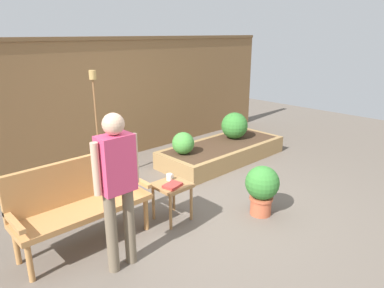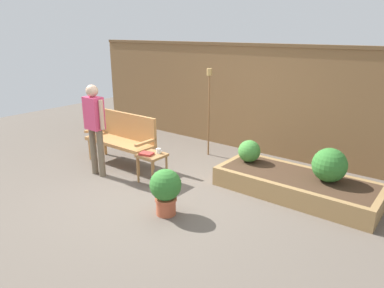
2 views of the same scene
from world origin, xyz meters
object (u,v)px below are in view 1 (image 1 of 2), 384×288
at_px(side_table, 172,190).
at_px(tiki_torch, 95,108).
at_px(cup_on_table, 170,177).
at_px(person_by_bench, 117,180).
at_px(book_on_table, 173,185).
at_px(potted_boxwood, 262,187).
at_px(shrub_near_bench, 183,143).
at_px(shrub_far_corner, 235,126).
at_px(garden_bench, 79,197).

bearing_deg(side_table, tiki_torch, 91.81).
relative_size(side_table, cup_on_table, 4.47).
xyz_separation_m(tiki_torch, person_by_bench, (-0.90, -2.01, -0.24)).
relative_size(book_on_table, potted_boxwood, 0.33).
bearing_deg(potted_boxwood, book_on_table, 147.73).
relative_size(shrub_near_bench, shrub_far_corner, 0.74).
xyz_separation_m(garden_bench, book_on_table, (0.99, -0.38, -0.05)).
distance_m(shrub_far_corner, tiki_torch, 2.66).
bearing_deg(cup_on_table, tiki_torch, 93.91).
xyz_separation_m(cup_on_table, potted_boxwood, (0.85, -0.78, -0.14)).
bearing_deg(tiki_torch, potted_boxwood, -67.66).
bearing_deg(cup_on_table, shrub_near_bench, 41.57).
height_order(side_table, shrub_far_corner, shrub_far_corner).
xyz_separation_m(shrub_near_bench, tiki_torch, (-1.23, 0.56, 0.69)).
distance_m(potted_boxwood, shrub_near_bench, 1.80).
height_order(shrub_near_bench, shrub_far_corner, shrub_far_corner).
height_order(cup_on_table, shrub_near_bench, shrub_near_bench).
distance_m(garden_bench, cup_on_table, 1.11).
bearing_deg(person_by_bench, cup_on_table, 24.71).
relative_size(side_table, person_by_bench, 0.31).
xyz_separation_m(book_on_table, tiki_torch, (-0.00, 1.73, 0.67)).
xyz_separation_m(book_on_table, shrub_near_bench, (1.22, 1.17, -0.01)).
relative_size(shrub_near_bench, tiki_torch, 0.22).
bearing_deg(tiki_torch, garden_bench, -126.09).
height_order(garden_bench, person_by_bench, person_by_bench).
relative_size(potted_boxwood, shrub_far_corner, 1.31).
bearing_deg(garden_bench, cup_on_table, -10.57).
xyz_separation_m(side_table, shrub_far_corner, (2.48, 1.10, 0.15)).
bearing_deg(book_on_table, person_by_bench, -175.91).
bearing_deg(side_table, cup_on_table, 63.05).
height_order(garden_bench, shrub_near_bench, garden_bench).
relative_size(book_on_table, shrub_far_corner, 0.43).
xyz_separation_m(side_table, book_on_table, (-0.05, -0.07, 0.10)).
height_order(cup_on_table, book_on_table, cup_on_table).
height_order(potted_boxwood, shrub_near_bench, shrub_near_bench).
distance_m(side_table, cup_on_table, 0.17).
bearing_deg(side_table, person_by_bench, -159.45).
height_order(garden_bench, side_table, garden_bench).
relative_size(garden_bench, potted_boxwood, 2.22).
bearing_deg(cup_on_table, shrub_far_corner, 22.30).
xyz_separation_m(cup_on_table, shrub_near_bench, (1.12, 0.99, -0.04)).
relative_size(tiki_torch, person_by_bench, 1.10).
xyz_separation_m(side_table, cup_on_table, (0.05, 0.11, 0.12)).
xyz_separation_m(side_table, tiki_torch, (-0.05, 1.66, 0.77)).
xyz_separation_m(potted_boxwood, person_by_bench, (-1.86, 0.32, 0.56)).
height_order(shrub_near_bench, person_by_bench, person_by_bench).
height_order(potted_boxwood, tiki_torch, tiki_torch).
distance_m(side_table, potted_boxwood, 1.13).
relative_size(shrub_near_bench, person_by_bench, 0.24).
bearing_deg(garden_bench, shrub_far_corner, 12.69).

